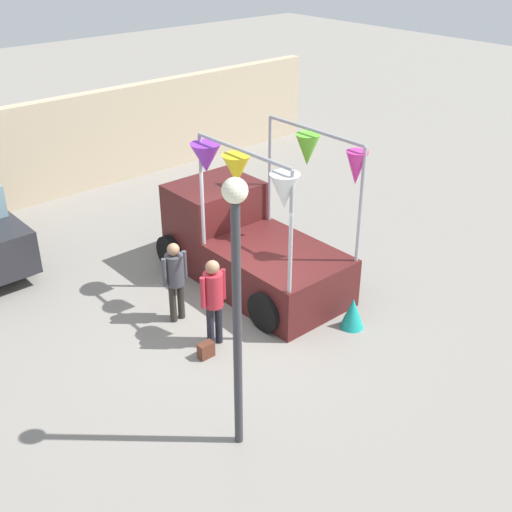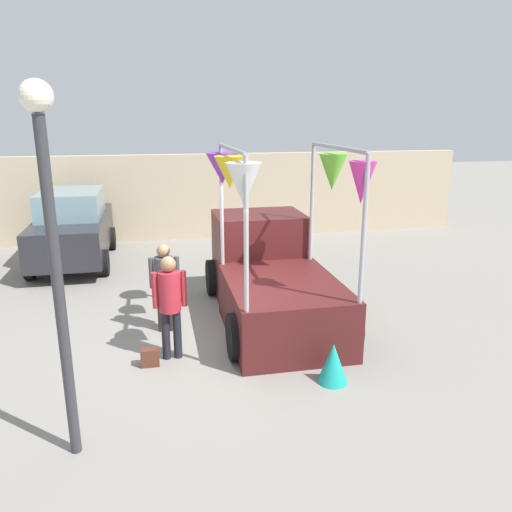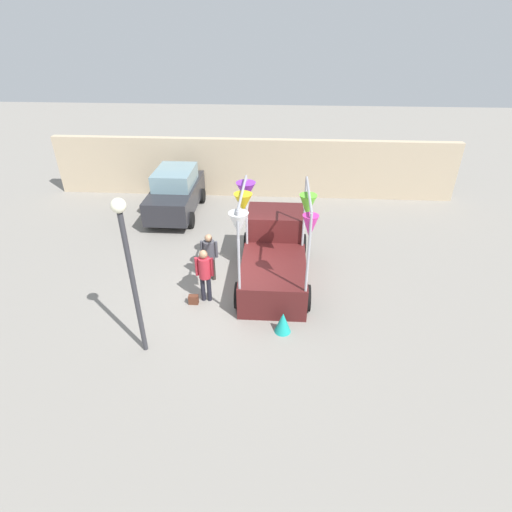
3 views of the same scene
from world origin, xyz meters
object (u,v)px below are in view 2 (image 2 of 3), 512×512
person_customer (170,298)px  person_vendor (165,280)px  street_lamp (51,227)px  folded_kite_bundle_teal (333,363)px  vendor_truck (269,270)px  parked_car (73,227)px  handbag (150,357)px

person_customer → person_vendor: (-0.05, 1.09, -0.06)m
street_lamp → folded_kite_bundle_teal: size_ratio=6.78×
vendor_truck → person_vendor: 2.00m
parked_car → vendor_truck: bearing=-47.0°
person_vendor → vendor_truck: bearing=11.2°
vendor_truck → person_customer: vendor_truck is taller
vendor_truck → street_lamp: size_ratio=1.01×
person_customer → parked_car: bearing=110.7°
person_vendor → handbag: person_vendor is taller
parked_car → street_lamp: bearing=-82.6°
vendor_truck → person_vendor: size_ratio=2.57×
vendor_truck → person_customer: bearing=-142.4°
person_customer → person_vendor: bearing=92.5°
street_lamp → vendor_truck: bearing=49.0°
vendor_truck → street_lamp: street_lamp is taller
handbag → folded_kite_bundle_teal: folded_kite_bundle_teal is taller
person_customer → street_lamp: size_ratio=0.41×
parked_car → folded_kite_bundle_teal: (4.48, -7.17, -0.64)m
parked_car → person_vendor: parked_car is taller
parked_car → handbag: 6.47m
parked_car → street_lamp: (1.05, -8.04, 1.70)m
person_vendor → handbag: bearing=-103.3°
person_vendor → folded_kite_bundle_teal: (2.28, -2.32, -0.66)m
person_customer → street_lamp: (-1.19, -2.11, 1.63)m
handbag → folded_kite_bundle_teal: (2.59, -1.04, 0.16)m
person_vendor → street_lamp: (-1.15, -3.19, 1.68)m
person_vendor → folded_kite_bundle_teal: 3.32m
vendor_truck → handbag: 2.92m
parked_car → person_customer: (2.24, -5.94, 0.07)m
person_customer → handbag: 0.96m
person_customer → person_vendor: size_ratio=1.05×
person_customer → person_vendor: person_customer is taller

